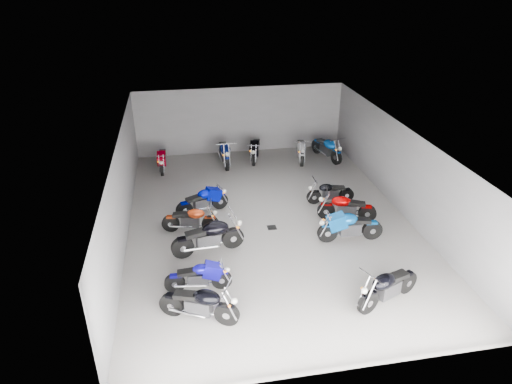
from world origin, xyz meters
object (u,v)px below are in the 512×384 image
at_px(motorcycle_left_a, 200,304).
at_px(motorcycle_right_d, 346,208).
at_px(motorcycle_left_e, 203,201).
at_px(motorcycle_right_e, 330,192).
at_px(motorcycle_left_b, 199,277).
at_px(drain_grate, 272,227).
at_px(motorcycle_left_c, 209,237).
at_px(motorcycle_left_d, 191,219).
at_px(motorcycle_back_c, 224,152).
at_px(motorcycle_back_a, 162,159).
at_px(motorcycle_back_f, 327,148).
at_px(motorcycle_right_a, 388,287).
at_px(motorcycle_back_d, 255,149).
at_px(motorcycle_right_c, 349,227).
at_px(motorcycle_back_e, 301,150).

xyz_separation_m(motorcycle_left_a, motorcycle_right_d, (5.56, 4.30, -0.02)).
distance_m(motorcycle_left_e, motorcycle_right_e, 4.91).
xyz_separation_m(motorcycle_left_a, motorcycle_right_e, (5.41, 5.69, -0.08)).
bearing_deg(motorcycle_right_e, motorcycle_left_e, 91.48).
bearing_deg(motorcycle_left_b, motorcycle_left_a, 0.72).
bearing_deg(motorcycle_right_e, motorcycle_left_b, 131.93).
bearing_deg(drain_grate, motorcycle_left_c, -153.80).
bearing_deg(motorcycle_left_c, motorcycle_left_d, -169.94).
distance_m(motorcycle_right_e, motorcycle_back_c, 5.80).
relative_size(motorcycle_back_a, motorcycle_back_f, 0.94).
distance_m(drain_grate, motorcycle_back_c, 6.12).
height_order(motorcycle_right_a, motorcycle_back_c, motorcycle_back_c).
bearing_deg(motorcycle_back_d, motorcycle_back_c, 26.03).
relative_size(motorcycle_right_a, motorcycle_back_f, 0.94).
relative_size(motorcycle_left_d, motorcycle_right_a, 0.95).
distance_m(motorcycle_left_e, motorcycle_back_d, 5.54).
bearing_deg(motorcycle_right_d, motorcycle_right_e, 23.04).
relative_size(drain_grate, motorcycle_left_d, 0.16).
distance_m(motorcycle_right_c, motorcycle_back_c, 8.01).
height_order(motorcycle_left_c, motorcycle_back_d, motorcycle_left_c).
height_order(motorcycle_right_c, motorcycle_right_d, motorcycle_right_c).
bearing_deg(motorcycle_left_d, motorcycle_left_c, 30.66).
bearing_deg(motorcycle_left_c, motorcycle_back_e, 134.81).
bearing_deg(motorcycle_right_e, motorcycle_right_d, -171.97).
distance_m(motorcycle_left_b, motorcycle_back_e, 10.33).
relative_size(motorcycle_back_c, motorcycle_back_f, 1.06).
relative_size(drain_grate, motorcycle_right_c, 0.14).
height_order(drain_grate, motorcycle_right_e, motorcycle_right_e).
distance_m(motorcycle_left_a, motorcycle_right_e, 7.86).
height_order(motorcycle_left_d, motorcycle_back_e, motorcycle_back_e).
xyz_separation_m(drain_grate, motorcycle_back_a, (-3.81, 5.88, 0.49)).
height_order(motorcycle_left_b, motorcycle_left_e, motorcycle_left_e).
distance_m(motorcycle_back_c, motorcycle_back_e, 3.61).
xyz_separation_m(drain_grate, motorcycle_back_c, (-0.98, 6.02, 0.56)).
bearing_deg(motorcycle_back_f, motorcycle_back_e, -19.87).
height_order(motorcycle_left_a, motorcycle_left_b, motorcycle_left_a).
bearing_deg(motorcycle_back_d, motorcycle_right_c, 119.89).
bearing_deg(motorcycle_back_a, motorcycle_left_e, 111.08).
bearing_deg(motorcycle_left_a, motorcycle_left_d, -155.69).
distance_m(motorcycle_right_c, motorcycle_back_f, 7.18).
height_order(motorcycle_left_d, motorcycle_back_f, motorcycle_back_f).
distance_m(motorcycle_left_d, motorcycle_back_f, 8.67).
bearing_deg(motorcycle_right_c, motorcycle_left_e, 62.86).
xyz_separation_m(motorcycle_left_d, motorcycle_back_d, (3.33, 6.02, 0.05)).
relative_size(motorcycle_left_d, motorcycle_back_a, 0.95).
bearing_deg(motorcycle_back_a, motorcycle_back_c, -175.29).
relative_size(motorcycle_left_e, motorcycle_right_a, 0.95).
bearing_deg(motorcycle_back_c, motorcycle_right_e, 127.44).
xyz_separation_m(drain_grate, motorcycle_left_c, (-2.31, -1.13, 0.57)).
bearing_deg(motorcycle_right_a, motorcycle_left_b, 50.10).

